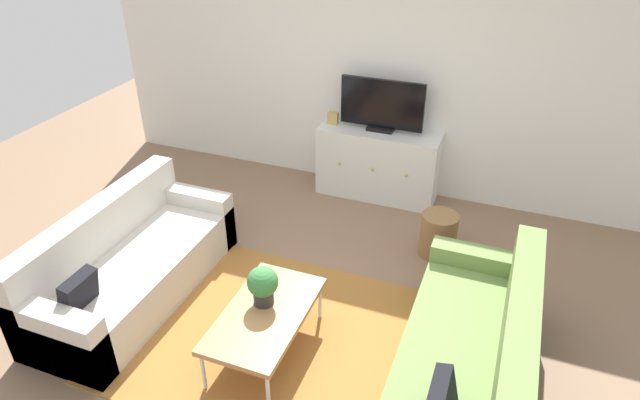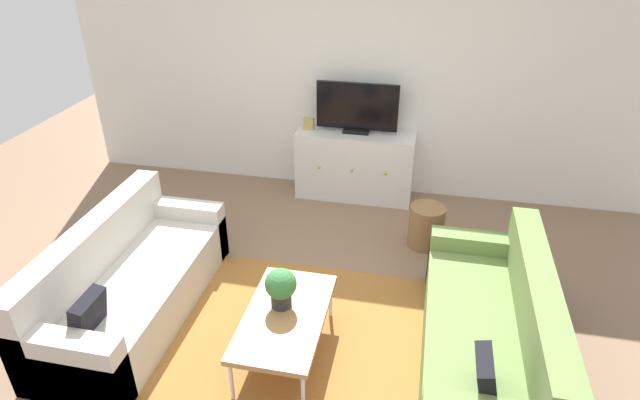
{
  "view_description": "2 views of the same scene",
  "coord_description": "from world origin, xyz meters",
  "px_view_note": "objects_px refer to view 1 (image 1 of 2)",
  "views": [
    {
      "loc": [
        1.4,
        -2.94,
        3.13
      ],
      "look_at": [
        0.0,
        0.68,
        0.79
      ],
      "focal_mm": 30.91,
      "sensor_mm": 36.0,
      "label": 1
    },
    {
      "loc": [
        0.8,
        -3.1,
        2.96
      ],
      "look_at": [
        0.0,
        0.68,
        0.79
      ],
      "focal_mm": 29.83,
      "sensor_mm": 36.0,
      "label": 2
    }
  ],
  "objects_px": {
    "mantel_clock": "(333,118)",
    "wicker_basket": "(438,235)",
    "tv_console": "(378,163)",
    "flat_screen_tv": "(382,106)",
    "couch_right_side": "(475,361)",
    "potted_plant": "(263,284)",
    "couch_left_side": "(127,267)",
    "coffee_table": "(265,315)"
  },
  "relations": [
    {
      "from": "couch_right_side",
      "to": "tv_console",
      "type": "relative_size",
      "value": 1.5
    },
    {
      "from": "coffee_table",
      "to": "flat_screen_tv",
      "type": "bearing_deg",
      "value": 87.41
    },
    {
      "from": "flat_screen_tv",
      "to": "mantel_clock",
      "type": "xyz_separation_m",
      "value": [
        -0.53,
        -0.02,
        -0.21
      ]
    },
    {
      "from": "tv_console",
      "to": "couch_left_side",
      "type": "bearing_deg",
      "value": -122.3
    },
    {
      "from": "couch_left_side",
      "to": "potted_plant",
      "type": "height_order",
      "value": "couch_left_side"
    },
    {
      "from": "wicker_basket",
      "to": "couch_left_side",
      "type": "bearing_deg",
      "value": -147.26
    },
    {
      "from": "coffee_table",
      "to": "mantel_clock",
      "type": "xyz_separation_m",
      "value": [
        -0.41,
        2.57,
        0.48
      ]
    },
    {
      "from": "couch_right_side",
      "to": "potted_plant",
      "type": "distance_m",
      "value": 1.56
    },
    {
      "from": "flat_screen_tv",
      "to": "mantel_clock",
      "type": "height_order",
      "value": "flat_screen_tv"
    },
    {
      "from": "tv_console",
      "to": "wicker_basket",
      "type": "xyz_separation_m",
      "value": [
        0.84,
        -0.87,
        -0.17
      ]
    },
    {
      "from": "tv_console",
      "to": "wicker_basket",
      "type": "height_order",
      "value": "tv_console"
    },
    {
      "from": "coffee_table",
      "to": "potted_plant",
      "type": "relative_size",
      "value": 3.32
    },
    {
      "from": "flat_screen_tv",
      "to": "wicker_basket",
      "type": "xyz_separation_m",
      "value": [
        0.84,
        -0.89,
        -0.83
      ]
    },
    {
      "from": "tv_console",
      "to": "flat_screen_tv",
      "type": "distance_m",
      "value": 0.66
    },
    {
      "from": "wicker_basket",
      "to": "flat_screen_tv",
      "type": "bearing_deg",
      "value": 133.37
    },
    {
      "from": "couch_left_side",
      "to": "coffee_table",
      "type": "distance_m",
      "value": 1.4
    },
    {
      "from": "flat_screen_tv",
      "to": "potted_plant",
      "type": "bearing_deg",
      "value": -93.78
    },
    {
      "from": "couch_left_side",
      "to": "tv_console",
      "type": "xyz_separation_m",
      "value": [
        1.5,
        2.37,
        0.11
      ]
    },
    {
      "from": "couch_right_side",
      "to": "wicker_basket",
      "type": "relative_size",
      "value": 4.57
    },
    {
      "from": "mantel_clock",
      "to": "wicker_basket",
      "type": "distance_m",
      "value": 1.74
    },
    {
      "from": "couch_left_side",
      "to": "wicker_basket",
      "type": "bearing_deg",
      "value": 32.74
    },
    {
      "from": "couch_left_side",
      "to": "flat_screen_tv",
      "type": "relative_size",
      "value": 2.21
    },
    {
      "from": "couch_right_side",
      "to": "mantel_clock",
      "type": "xyz_separation_m",
      "value": [
        -1.89,
        2.38,
        0.56
      ]
    },
    {
      "from": "potted_plant",
      "to": "tv_console",
      "type": "relative_size",
      "value": 0.24
    },
    {
      "from": "couch_left_side",
      "to": "potted_plant",
      "type": "bearing_deg",
      "value": -4.47
    },
    {
      "from": "couch_left_side",
      "to": "coffee_table",
      "type": "relative_size",
      "value": 1.88
    },
    {
      "from": "coffee_table",
      "to": "potted_plant",
      "type": "bearing_deg",
      "value": 118.1
    },
    {
      "from": "couch_right_side",
      "to": "coffee_table",
      "type": "bearing_deg",
      "value": -172.53
    },
    {
      "from": "mantel_clock",
      "to": "wicker_basket",
      "type": "bearing_deg",
      "value": -32.45
    },
    {
      "from": "flat_screen_tv",
      "to": "couch_right_side",
      "type": "bearing_deg",
      "value": -60.27
    },
    {
      "from": "couch_left_side",
      "to": "couch_right_side",
      "type": "bearing_deg",
      "value": 0.0
    },
    {
      "from": "mantel_clock",
      "to": "wicker_basket",
      "type": "xyz_separation_m",
      "value": [
        1.37,
        -0.87,
        -0.62
      ]
    },
    {
      "from": "potted_plant",
      "to": "wicker_basket",
      "type": "relative_size",
      "value": 0.73
    },
    {
      "from": "couch_right_side",
      "to": "mantel_clock",
      "type": "distance_m",
      "value": 3.09
    },
    {
      "from": "couch_right_side",
      "to": "tv_console",
      "type": "height_order",
      "value": "couch_right_side"
    },
    {
      "from": "mantel_clock",
      "to": "wicker_basket",
      "type": "height_order",
      "value": "mantel_clock"
    },
    {
      "from": "couch_left_side",
      "to": "potted_plant",
      "type": "xyz_separation_m",
      "value": [
        1.34,
        -0.1,
        0.29
      ]
    },
    {
      "from": "potted_plant",
      "to": "mantel_clock",
      "type": "xyz_separation_m",
      "value": [
        -0.36,
        2.48,
        0.27
      ]
    },
    {
      "from": "flat_screen_tv",
      "to": "mantel_clock",
      "type": "bearing_deg",
      "value": -177.83
    },
    {
      "from": "couch_right_side",
      "to": "couch_left_side",
      "type": "bearing_deg",
      "value": 180.0
    },
    {
      "from": "coffee_table",
      "to": "tv_console",
      "type": "xyz_separation_m",
      "value": [
        0.12,
        2.57,
        0.03
      ]
    },
    {
      "from": "potted_plant",
      "to": "tv_console",
      "type": "bearing_deg",
      "value": 86.19
    }
  ]
}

